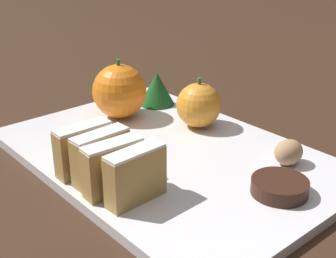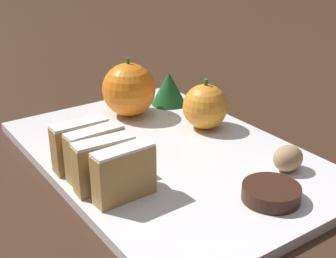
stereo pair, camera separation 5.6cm
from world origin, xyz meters
name	(u,v)px [view 1 (the left image)]	position (x,y,z in m)	size (l,w,h in m)	color
ground_plane	(168,160)	(0.00, 0.00, 0.00)	(6.00, 6.00, 0.00)	#382316
serving_platter	(168,156)	(0.00, 0.00, 0.01)	(0.28, 0.41, 0.01)	white
stollen_slice_front	(136,176)	(-0.10, -0.06, 0.04)	(0.06, 0.02, 0.06)	tan
stollen_slice_second	(113,168)	(-0.10, -0.03, 0.04)	(0.07, 0.02, 0.06)	tan
stollen_slice_third	(101,157)	(-0.10, -0.01, 0.04)	(0.06, 0.02, 0.06)	tan
stollen_slice_fourth	(84,149)	(-0.10, 0.02, 0.04)	(0.06, 0.02, 0.06)	tan
orange_near	(199,105)	(0.08, 0.03, 0.04)	(0.06, 0.06, 0.07)	orange
orange_far	(119,91)	(0.02, 0.13, 0.05)	(0.08, 0.08, 0.08)	orange
walnut	(289,152)	(0.08, -0.11, 0.03)	(0.04, 0.03, 0.03)	tan
chocolate_cookie	(280,187)	(0.02, -0.15, 0.02)	(0.06, 0.06, 0.02)	#381E14
evergreen_sprig	(157,88)	(0.09, 0.13, 0.04)	(0.05, 0.05, 0.05)	#195623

